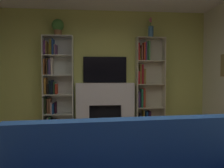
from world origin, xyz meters
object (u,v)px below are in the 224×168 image
tv (105,70)px  bookshelf_left (55,86)px  bookshelf_right (146,86)px  fireplace (105,106)px  vase_with_flowers (151,30)px  potted_plant (58,26)px

tv → bookshelf_left: bookshelf_left is taller
tv → bookshelf_right: bearing=-4.1°
fireplace → vase_with_flowers: size_ratio=3.17×
fireplace → tv: bearing=90.0°
bookshelf_left → bookshelf_right: (2.08, 0.02, -0.02)m
bookshelf_left → potted_plant: bearing=-20.4°
potted_plant → vase_with_flowers: bearing=-0.0°
fireplace → bookshelf_left: bearing=-179.6°
bookshelf_left → bookshelf_right: 2.08m
vase_with_flowers → tv: bearing=173.4°
vase_with_flowers → fireplace: bearing=177.8°
fireplace → potted_plant: (-1.04, -0.04, 1.77)m
tv → potted_plant: bearing=-173.4°
bookshelf_right → tv: bearing=175.9°
tv → bookshelf_right: bookshelf_right is taller
bookshelf_left → vase_with_flowers: size_ratio=4.79×
fireplace → bookshelf_left: bookshelf_left is taller
bookshelf_left → potted_plant: potted_plant is taller
bookshelf_right → vase_with_flowers: size_ratio=4.79×
tv → bookshelf_left: (-1.12, -0.09, -0.35)m
tv → bookshelf_left: size_ratio=0.46×
tv → vase_with_flowers: size_ratio=2.21×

